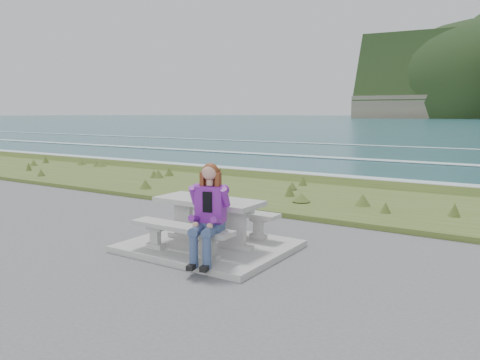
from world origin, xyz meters
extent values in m
cube|color=gray|center=(0.00, 0.00, 0.05)|extent=(2.60, 2.10, 0.10)
cube|color=gray|center=(-0.54, 0.00, 0.14)|extent=(0.62, 0.12, 0.08)
cube|color=gray|center=(-0.54, 0.00, 0.44)|extent=(0.34, 0.09, 0.51)
cube|color=gray|center=(-0.54, 0.00, 0.73)|extent=(0.62, 0.12, 0.08)
cube|color=gray|center=(0.54, 0.00, 0.14)|extent=(0.62, 0.12, 0.08)
cube|color=gray|center=(0.54, 0.00, 0.44)|extent=(0.34, 0.09, 0.51)
cube|color=gray|center=(0.54, 0.00, 0.73)|extent=(0.62, 0.12, 0.08)
cube|color=gray|center=(0.00, 0.00, 0.81)|extent=(1.80, 0.75, 0.08)
cube|color=gray|center=(-0.54, -0.70, 0.14)|extent=(0.30, 0.12, 0.08)
cube|color=gray|center=(-0.54, -0.70, 0.29)|extent=(0.17, 0.09, 0.22)
cube|color=gray|center=(-0.54, -0.70, 0.44)|extent=(0.30, 0.12, 0.08)
cube|color=gray|center=(0.54, -0.70, 0.14)|extent=(0.30, 0.12, 0.08)
cube|color=gray|center=(0.54, -0.70, 0.29)|extent=(0.17, 0.09, 0.22)
cube|color=gray|center=(0.54, -0.70, 0.44)|extent=(0.30, 0.12, 0.08)
cube|color=gray|center=(0.00, -0.70, 0.52)|extent=(1.80, 0.35, 0.07)
cube|color=gray|center=(-0.54, 0.70, 0.14)|extent=(0.30, 0.12, 0.08)
cube|color=gray|center=(-0.54, 0.70, 0.29)|extent=(0.17, 0.09, 0.22)
cube|color=gray|center=(-0.54, 0.70, 0.44)|extent=(0.30, 0.12, 0.08)
cube|color=gray|center=(0.54, 0.70, 0.14)|extent=(0.30, 0.12, 0.08)
cube|color=gray|center=(0.54, 0.70, 0.29)|extent=(0.17, 0.09, 0.22)
cube|color=gray|center=(0.54, 0.70, 0.44)|extent=(0.30, 0.12, 0.08)
cube|color=gray|center=(0.00, 0.70, 0.52)|extent=(1.80, 0.35, 0.07)
cube|color=#3A4D1D|center=(0.00, 5.00, 0.00)|extent=(160.00, 4.50, 0.22)
cube|color=brown|center=(0.00, 7.90, 0.00)|extent=(160.00, 0.80, 2.20)
cube|color=white|center=(0.00, 14.00, -1.74)|extent=(220.00, 3.00, 0.06)
cube|color=white|center=(0.00, 22.00, -1.74)|extent=(220.00, 2.00, 0.06)
cube|color=white|center=(0.00, 34.00, -1.74)|extent=(220.00, 1.40, 0.06)
cube|color=navy|center=(0.61, -0.91, 0.38)|extent=(0.55, 0.79, 0.57)
cube|color=#7A1F9A|center=(0.54, -0.68, 0.94)|extent=(0.46, 0.34, 0.53)
sphere|color=tan|center=(0.55, -0.70, 1.40)|extent=(0.23, 0.23, 0.23)
sphere|color=#612916|center=(0.54, -0.68, 1.41)|extent=(0.25, 0.25, 0.25)
camera|label=1|loc=(4.52, -6.06, 2.24)|focal=35.00mm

